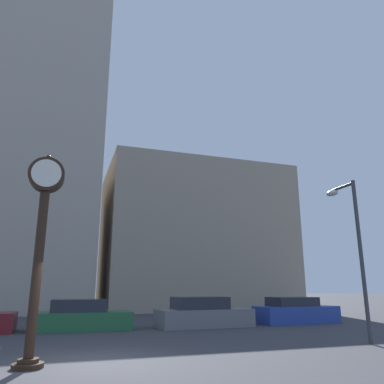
{
  "coord_description": "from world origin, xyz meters",
  "views": [
    {
      "loc": [
        -0.77,
        -10.38,
        1.86
      ],
      "look_at": [
        6.29,
        10.8,
        7.58
      ],
      "focal_mm": 35.0,
      "sensor_mm": 36.0,
      "label": 1
    }
  ],
  "objects_px": {
    "car_green": "(82,317)",
    "car_blue": "(295,312)",
    "street_clock": "(41,229)",
    "street_lamp_right": "(351,232)",
    "car_grey": "(203,314)"
  },
  "relations": [
    {
      "from": "street_clock",
      "to": "street_lamp_right",
      "type": "height_order",
      "value": "street_lamp_right"
    },
    {
      "from": "street_clock",
      "to": "car_blue",
      "type": "relative_size",
      "value": 1.19
    },
    {
      "from": "car_blue",
      "to": "street_clock",
      "type": "bearing_deg",
      "value": -150.4
    },
    {
      "from": "street_lamp_right",
      "to": "car_blue",
      "type": "bearing_deg",
      "value": 74.41
    },
    {
      "from": "street_clock",
      "to": "car_green",
      "type": "bearing_deg",
      "value": 79.17
    },
    {
      "from": "car_green",
      "to": "street_lamp_right",
      "type": "bearing_deg",
      "value": -36.2
    },
    {
      "from": "car_blue",
      "to": "street_lamp_right",
      "type": "bearing_deg",
      "value": -108.16
    },
    {
      "from": "car_green",
      "to": "car_blue",
      "type": "height_order",
      "value": "car_blue"
    },
    {
      "from": "car_green",
      "to": "car_blue",
      "type": "distance_m",
      "value": 11.13
    },
    {
      "from": "car_green",
      "to": "street_lamp_right",
      "type": "xyz_separation_m",
      "value": [
        9.18,
        -7.2,
        3.33
      ]
    },
    {
      "from": "car_green",
      "to": "car_grey",
      "type": "distance_m",
      "value": 5.73
    },
    {
      "from": "car_green",
      "to": "car_blue",
      "type": "relative_size",
      "value": 0.97
    },
    {
      "from": "car_grey",
      "to": "street_lamp_right",
      "type": "bearing_deg",
      "value": -66.14
    },
    {
      "from": "street_clock",
      "to": "street_lamp_right",
      "type": "xyz_separation_m",
      "value": [
        10.74,
        0.99,
        0.58
      ]
    },
    {
      "from": "car_grey",
      "to": "car_blue",
      "type": "relative_size",
      "value": 1.05
    }
  ]
}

